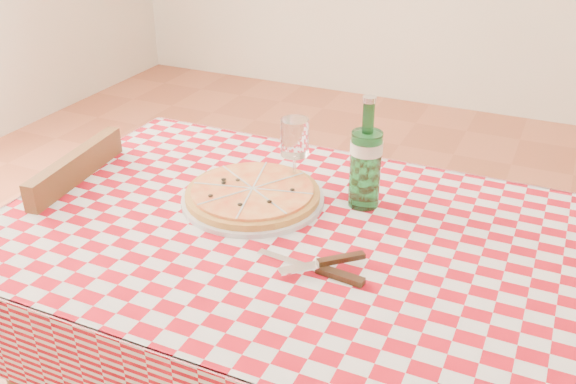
{
  "coord_description": "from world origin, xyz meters",
  "views": [
    {
      "loc": [
        0.51,
        -1.11,
        1.5
      ],
      "look_at": [
        -0.02,
        0.06,
        0.82
      ],
      "focal_mm": 40.0,
      "sensor_mm": 36.0,
      "label": 1
    }
  ],
  "objects_px": {
    "pizza_plate": "(253,193)",
    "water_bottle": "(366,153)",
    "wine_glass": "(295,153)",
    "chair_far": "(65,264)",
    "dining_table": "(285,266)"
  },
  "relations": [
    {
      "from": "pizza_plate",
      "to": "water_bottle",
      "type": "height_order",
      "value": "water_bottle"
    },
    {
      "from": "dining_table",
      "to": "pizza_plate",
      "type": "relative_size",
      "value": 3.51
    },
    {
      "from": "pizza_plate",
      "to": "chair_far",
      "type": "bearing_deg",
      "value": -170.45
    },
    {
      "from": "chair_far",
      "to": "wine_glass",
      "type": "distance_m",
      "value": 0.74
    },
    {
      "from": "chair_far",
      "to": "pizza_plate",
      "type": "relative_size",
      "value": 2.42
    },
    {
      "from": "water_bottle",
      "to": "wine_glass",
      "type": "height_order",
      "value": "water_bottle"
    },
    {
      "from": "chair_far",
      "to": "water_bottle",
      "type": "distance_m",
      "value": 0.92
    },
    {
      "from": "chair_far",
      "to": "water_bottle",
      "type": "relative_size",
      "value": 3.08
    },
    {
      "from": "dining_table",
      "to": "chair_far",
      "type": "distance_m",
      "value": 0.7
    },
    {
      "from": "pizza_plate",
      "to": "dining_table",
      "type": "bearing_deg",
      "value": -34.16
    },
    {
      "from": "dining_table",
      "to": "pizza_plate",
      "type": "xyz_separation_m",
      "value": [
        -0.12,
        0.08,
        0.12
      ]
    },
    {
      "from": "pizza_plate",
      "to": "water_bottle",
      "type": "distance_m",
      "value": 0.29
    },
    {
      "from": "wine_glass",
      "to": "water_bottle",
      "type": "bearing_deg",
      "value": -6.64
    },
    {
      "from": "water_bottle",
      "to": "wine_glass",
      "type": "xyz_separation_m",
      "value": [
        -0.19,
        0.02,
        -0.05
      ]
    },
    {
      "from": "pizza_plate",
      "to": "water_bottle",
      "type": "relative_size",
      "value": 1.27
    }
  ]
}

